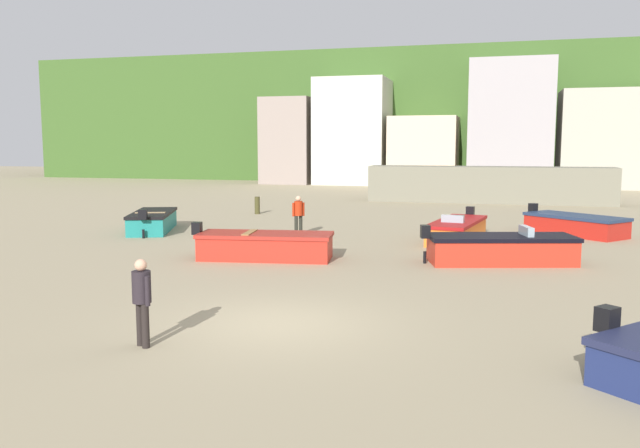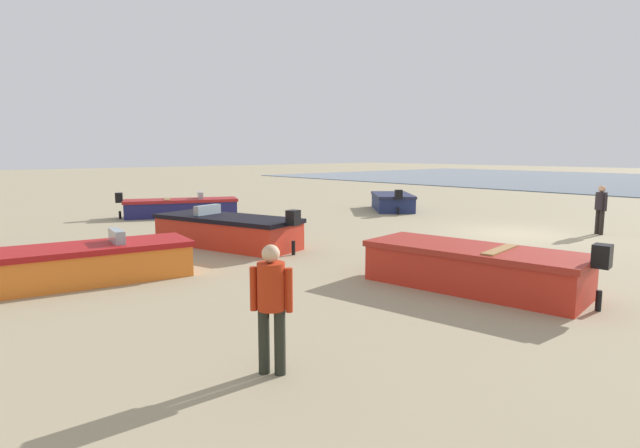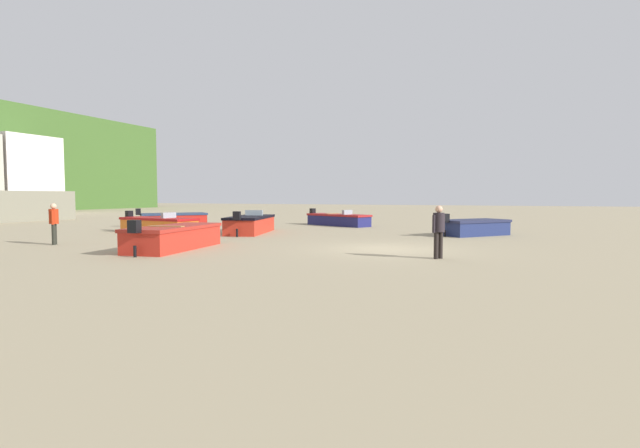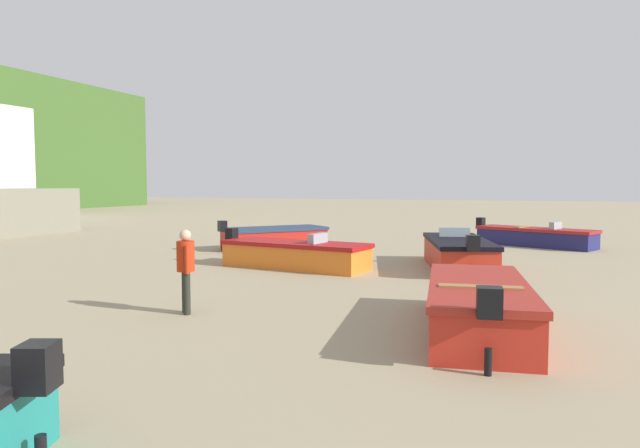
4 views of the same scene
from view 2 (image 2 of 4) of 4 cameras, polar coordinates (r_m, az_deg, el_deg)
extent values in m
plane|color=#9C8D6E|center=(18.22, 20.80, -1.07)|extent=(160.00, 160.00, 0.00)
cube|color=navy|center=(24.34, 8.03, 2.30)|extent=(3.48, 3.34, 0.64)
cube|color=#1F2442|center=(24.30, 8.05, 3.19)|extent=(3.61, 3.46, 0.12)
cube|color=black|center=(22.52, 8.70, 3.26)|extent=(0.42, 0.43, 0.40)
cylinder|color=black|center=(22.59, 8.67, 1.44)|extent=(0.14, 0.14, 0.32)
cube|color=red|center=(15.10, -10.26, -1.01)|extent=(4.61, 2.65, 0.76)
cube|color=black|center=(15.03, -10.30, 0.63)|extent=(4.73, 2.75, 0.12)
cube|color=black|center=(13.52, -2.99, 0.70)|extent=(0.36, 0.38, 0.40)
cylinder|color=black|center=(13.65, -2.97, -2.66)|extent=(0.12, 0.12, 0.38)
cube|color=#8C9EA8|center=(15.54, -12.38, 1.56)|extent=(0.44, 0.94, 0.28)
cube|color=navy|center=(22.42, -15.11, 1.59)|extent=(3.02, 4.62, 0.62)
cube|color=maroon|center=(22.39, -15.14, 2.54)|extent=(3.13, 4.74, 0.12)
cube|color=black|center=(22.42, -21.39, 2.73)|extent=(0.41, 0.39, 0.40)
cylinder|color=black|center=(22.49, -21.30, 0.94)|extent=(0.13, 0.13, 0.31)
cube|color=#8C9EA8|center=(22.41, -13.15, 3.13)|extent=(0.77, 0.49, 0.28)
cube|color=olive|center=(22.37, -16.59, 2.61)|extent=(1.07, 0.66, 0.08)
cube|color=orange|center=(11.84, -25.14, -4.37)|extent=(2.08, 4.57, 0.66)
cube|color=#A21415|center=(11.77, -25.25, -2.51)|extent=(2.18, 4.68, 0.12)
cube|color=#8C9EA8|center=(11.85, -21.62, -1.25)|extent=(0.85, 0.33, 0.28)
cube|color=red|center=(10.73, 16.62, -5.00)|extent=(4.35, 2.10, 0.72)
cube|color=maroon|center=(10.64, 16.71, -2.79)|extent=(4.46, 2.19, 0.12)
cube|color=black|center=(9.95, 28.80, -3.14)|extent=(0.32, 0.36, 0.40)
cylinder|color=black|center=(10.12, 28.50, -7.49)|extent=(0.11, 0.11, 0.36)
cube|color=#9C6F3D|center=(10.44, 19.35, -2.83)|extent=(0.42, 1.32, 0.08)
cylinder|color=black|center=(19.40, 28.40, 0.23)|extent=(0.19, 0.19, 0.82)
cylinder|color=black|center=(19.24, 28.76, 0.15)|extent=(0.19, 0.19, 0.82)
cylinder|color=black|center=(19.25, 28.72, 2.25)|extent=(0.47, 0.47, 0.58)
cylinder|color=black|center=(19.42, 28.32, 2.21)|extent=(0.12, 0.12, 0.54)
cylinder|color=black|center=(19.08, 29.12, 2.06)|extent=(0.12, 0.12, 0.54)
sphere|color=tan|center=(19.22, 28.80, 3.44)|extent=(0.30, 0.30, 0.22)
cylinder|color=black|center=(6.46, -4.47, -12.94)|extent=(0.20, 0.20, 0.82)
cylinder|color=black|center=(6.50, -6.23, -12.81)|extent=(0.20, 0.20, 0.82)
cylinder|color=#AD280F|center=(6.26, -5.44, -6.88)|extent=(0.48, 0.48, 0.58)
cylinder|color=#AD280F|center=(6.23, -3.45, -7.33)|extent=(0.13, 0.13, 0.54)
cylinder|color=#AD280F|center=(6.33, -7.38, -7.13)|extent=(0.13, 0.13, 0.54)
sphere|color=tan|center=(6.17, -5.49, -3.29)|extent=(0.31, 0.31, 0.22)
camera|label=1|loc=(30.88, 24.73, 9.05)|focal=36.20mm
camera|label=3|loc=(21.56, 69.86, 0.63)|focal=26.04mm
camera|label=4|loc=(10.66, 72.39, 1.13)|focal=32.00mm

